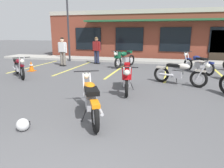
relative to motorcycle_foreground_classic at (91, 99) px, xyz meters
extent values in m
plane|color=#515154|center=(0.30, 1.47, -0.46)|extent=(80.00, 80.00, 0.00)
cube|color=#A8A59E|center=(0.30, 10.02, -0.39)|extent=(22.00, 1.80, 0.14)
cube|color=brown|center=(0.30, 14.22, 1.32)|extent=(16.41, 5.35, 3.56)
cube|color=#B2AD9E|center=(0.30, 11.52, 2.95)|extent=(16.41, 0.06, 0.30)
cube|color=black|center=(-4.63, 11.51, 0.99)|extent=(2.10, 0.06, 1.70)
cube|color=black|center=(-1.35, 11.51, 0.99)|extent=(2.10, 0.06, 1.70)
cube|color=black|center=(1.94, 11.51, 0.99)|extent=(2.10, 0.06, 1.70)
cube|color=#33281E|center=(4.81, 11.51, 0.59)|extent=(1.10, 0.06, 2.10)
cube|color=#235933|center=(0.30, 11.10, 2.30)|extent=(9.85, 0.90, 0.12)
cube|color=#DBCC4C|center=(-5.97, 6.42, -0.46)|extent=(0.12, 4.80, 0.01)
cube|color=#DBCC4C|center=(-3.47, 6.42, -0.46)|extent=(0.12, 4.80, 0.01)
cube|color=#DBCC4C|center=(-0.96, 6.42, -0.46)|extent=(0.12, 4.80, 0.01)
cube|color=#DBCC4C|center=(1.55, 6.42, -0.46)|extent=(0.12, 4.80, 0.01)
cube|color=#DBCC4C|center=(4.06, 6.42, -0.46)|extent=(0.12, 4.80, 0.01)
torus|color=black|center=(0.34, -0.66, -0.14)|extent=(0.39, 0.61, 0.64)
cylinder|color=#B7B7BC|center=(0.34, -0.66, -0.14)|extent=(0.19, 0.28, 0.29)
torus|color=black|center=(-0.33, 0.62, -0.14)|extent=(0.39, 0.61, 0.64)
cylinder|color=#B7B7BC|center=(-0.33, 0.62, -0.14)|extent=(0.19, 0.28, 0.29)
cylinder|color=silver|center=(-0.45, 0.66, 0.18)|extent=(0.19, 0.31, 0.66)
cylinder|color=silver|center=(-0.29, 0.75, 0.18)|extent=(0.19, 0.31, 0.66)
cylinder|color=black|center=(-0.41, 0.78, 0.50)|extent=(0.60, 0.34, 0.03)
sphere|color=silver|center=(-0.45, 0.85, 0.36)|extent=(0.23, 0.23, 0.17)
cube|color=orange|center=(-0.34, 0.65, 0.16)|extent=(0.29, 0.38, 0.06)
cube|color=#9E9EA3|center=(0.05, -0.09, -0.06)|extent=(0.40, 0.47, 0.28)
cylinder|color=silver|center=(0.34, -0.35, -0.10)|extent=(0.32, 0.52, 0.07)
cylinder|color=black|center=(-0.05, 0.09, 0.18)|extent=(0.49, 0.86, 0.26)
ellipsoid|color=orange|center=(-0.06, 0.10, 0.26)|extent=(0.45, 0.55, 0.22)
cube|color=black|center=(0.11, -0.22, 0.26)|extent=(0.49, 0.59, 0.10)
cube|color=orange|center=(0.35, -0.68, 0.14)|extent=(0.31, 0.39, 0.08)
cylinder|color=black|center=(-0.08, -0.24, -0.32)|extent=(0.13, 0.08, 0.29)
torus|color=black|center=(-0.56, 8.24, -0.14)|extent=(0.31, 0.64, 0.64)
cylinder|color=#B7B7BC|center=(-0.56, 8.24, -0.14)|extent=(0.16, 0.29, 0.29)
torus|color=black|center=(-1.06, 6.89, -0.14)|extent=(0.31, 0.64, 0.64)
cylinder|color=#B7B7BC|center=(-1.06, 6.89, -0.14)|extent=(0.16, 0.29, 0.29)
cylinder|color=silver|center=(-1.01, 6.77, 0.18)|extent=(0.15, 0.32, 0.66)
cylinder|color=silver|center=(-1.18, 6.83, 0.18)|extent=(0.15, 0.32, 0.66)
cylinder|color=black|center=(-1.12, 6.72, 0.50)|extent=(0.63, 0.26, 0.03)
sphere|color=silver|center=(-1.15, 6.65, 0.36)|extent=(0.22, 0.22, 0.17)
cube|color=#0F4C2D|center=(-1.07, 6.85, 0.16)|extent=(0.26, 0.39, 0.06)
cube|color=#9E9EA3|center=(-0.78, 7.64, -0.06)|extent=(0.36, 0.46, 0.28)
cylinder|color=silver|center=(-0.79, 8.04, -0.10)|extent=(0.26, 0.54, 0.07)
cylinder|color=black|center=(-0.85, 7.46, 0.18)|extent=(0.38, 0.90, 0.26)
ellipsoid|color=#0F4C2D|center=(-0.87, 7.42, 0.30)|extent=(0.46, 0.59, 0.26)
cube|color=#0F4C2D|center=(-1.08, 6.85, 0.30)|extent=(0.35, 0.32, 0.36)
cube|color=black|center=(-0.75, 7.74, 0.32)|extent=(0.36, 0.46, 0.10)
cube|color=#0F4C2D|center=(-0.65, 8.02, 0.36)|extent=(0.30, 0.37, 0.16)
cylinder|color=black|center=(-0.59, 7.65, -0.32)|extent=(0.13, 0.07, 0.29)
torus|color=black|center=(-5.32, 4.00, -0.14)|extent=(0.54, 0.50, 0.64)
cylinder|color=#B7B7BC|center=(-5.32, 4.00, -0.14)|extent=(0.25, 0.24, 0.29)
torus|color=black|center=(-4.25, 3.04, -0.14)|extent=(0.54, 0.50, 0.64)
cylinder|color=#B7B7BC|center=(-4.25, 3.04, -0.14)|extent=(0.25, 0.24, 0.29)
cylinder|color=silver|center=(-4.11, 3.04, 0.18)|extent=(0.27, 0.25, 0.66)
cylinder|color=silver|center=(-4.23, 2.90, 0.18)|extent=(0.27, 0.25, 0.66)
cylinder|color=black|center=(-4.11, 2.92, 0.50)|extent=(0.47, 0.51, 0.03)
sphere|color=silver|center=(-4.06, 2.86, 0.36)|extent=(0.24, 0.24, 0.17)
cube|color=maroon|center=(-4.22, 3.01, 0.16)|extent=(0.36, 0.35, 0.06)
cube|color=#9E9EA3|center=(-4.84, 3.57, -0.06)|extent=(0.46, 0.45, 0.28)
cylinder|color=silver|center=(-5.21, 3.72, -0.10)|extent=(0.45, 0.42, 0.07)
cylinder|color=black|center=(-4.69, 3.44, 0.18)|extent=(0.74, 0.68, 0.26)
ellipsoid|color=maroon|center=(-4.68, 3.43, 0.26)|extent=(0.53, 0.51, 0.22)
cube|color=black|center=(-4.95, 3.67, 0.26)|extent=(0.57, 0.56, 0.10)
cube|color=maroon|center=(-5.33, 4.02, 0.14)|extent=(0.37, 0.36, 0.08)
cylinder|color=black|center=(-4.77, 3.75, -0.32)|extent=(0.11, 0.12, 0.29)
torus|color=black|center=(1.40, 4.18, -0.14)|extent=(0.63, 0.33, 0.64)
cylinder|color=#B7B7BC|center=(1.40, 4.18, -0.14)|extent=(0.29, 0.16, 0.29)
torus|color=black|center=(2.74, 3.65, -0.14)|extent=(0.63, 0.33, 0.64)
cylinder|color=#B7B7BC|center=(2.74, 3.65, -0.14)|extent=(0.29, 0.16, 0.29)
cylinder|color=silver|center=(2.87, 3.70, 0.18)|extent=(0.32, 0.16, 0.66)
cylinder|color=silver|center=(2.80, 3.53, 0.18)|extent=(0.32, 0.16, 0.66)
cylinder|color=black|center=(2.91, 3.58, 0.50)|extent=(0.27, 0.63, 0.03)
sphere|color=silver|center=(2.98, 3.55, 0.36)|extent=(0.22, 0.22, 0.17)
cube|color=beige|center=(2.78, 3.64, 0.16)|extent=(0.39, 0.26, 0.06)
cube|color=#9E9EA3|center=(2.00, 3.95, -0.06)|extent=(0.46, 0.37, 0.28)
cylinder|color=silver|center=(1.60, 3.95, -0.10)|extent=(0.54, 0.27, 0.07)
cylinder|color=black|center=(2.18, 3.87, 0.18)|extent=(0.90, 0.40, 0.26)
ellipsoid|color=beige|center=(2.20, 3.87, 0.26)|extent=(0.54, 0.42, 0.22)
cube|color=black|center=(1.87, 4.00, 0.26)|extent=(0.59, 0.45, 0.10)
cube|color=beige|center=(1.38, 4.19, 0.14)|extent=(0.39, 0.28, 0.08)
cylinder|color=black|center=(2.00, 4.14, -0.32)|extent=(0.07, 0.13, 0.29)
torus|color=black|center=(0.19, 3.24, -0.14)|extent=(0.22, 0.65, 0.64)
cylinder|color=#B7B7BC|center=(0.19, 3.24, -0.14)|extent=(0.11, 0.29, 0.29)
torus|color=black|center=(0.47, 1.83, -0.14)|extent=(0.22, 0.65, 0.64)
cylinder|color=#B7B7BC|center=(0.47, 1.83, -0.14)|extent=(0.11, 0.29, 0.29)
cylinder|color=silver|center=(0.58, 1.75, 0.18)|extent=(0.11, 0.33, 0.66)
cylinder|color=silver|center=(0.40, 1.71, 0.18)|extent=(0.11, 0.33, 0.66)
cylinder|color=black|center=(0.50, 1.65, 0.50)|extent=(0.65, 0.16, 0.03)
sphere|color=silver|center=(0.52, 1.57, 0.36)|extent=(0.20, 0.20, 0.17)
cube|color=#B70F14|center=(0.48, 1.79, 0.16)|extent=(0.21, 0.38, 0.06)
cube|color=#9E9EA3|center=(0.31, 2.61, -0.06)|extent=(0.31, 0.44, 0.28)
cylinder|color=silver|center=(0.10, 2.95, -0.10)|extent=(0.18, 0.55, 0.07)
cylinder|color=black|center=(0.35, 2.42, 0.18)|extent=(0.24, 0.94, 0.26)
ellipsoid|color=#B70F14|center=(0.36, 2.38, 0.30)|extent=(0.40, 0.57, 0.26)
cube|color=#B70F14|center=(0.48, 1.78, 0.30)|extent=(0.32, 0.29, 0.36)
cube|color=black|center=(0.29, 2.71, 0.32)|extent=(0.31, 0.44, 0.10)
cube|color=#B70F14|center=(0.23, 3.01, 0.36)|extent=(0.26, 0.35, 0.16)
cylinder|color=black|center=(0.48, 2.72, -0.32)|extent=(0.14, 0.05, 0.29)
torus|color=black|center=(3.46, 6.11, -0.14)|extent=(0.45, 0.58, 0.64)
cylinder|color=#B7B7BC|center=(3.46, 6.11, -0.14)|extent=(0.22, 0.27, 0.29)
torus|color=black|center=(2.62, 7.28, -0.14)|extent=(0.45, 0.58, 0.64)
cylinder|color=#B7B7BC|center=(2.62, 7.28, -0.14)|extent=(0.22, 0.27, 0.29)
cylinder|color=silver|center=(2.49, 7.31, 0.18)|extent=(0.22, 0.29, 0.66)
cylinder|color=silver|center=(2.64, 7.42, 0.18)|extent=(0.22, 0.29, 0.66)
cylinder|color=black|center=(2.52, 7.43, 0.50)|extent=(0.56, 0.41, 0.03)
sphere|color=silver|center=(2.47, 7.50, 0.36)|extent=(0.24, 0.24, 0.17)
cube|color=navy|center=(2.60, 7.32, 0.16)|extent=(0.32, 0.37, 0.06)
cube|color=#9E9EA3|center=(3.09, 6.63, -0.06)|extent=(0.43, 0.46, 0.28)
cylinder|color=silver|center=(3.42, 6.41, -0.10)|extent=(0.38, 0.49, 0.07)
cylinder|color=black|center=(2.97, 6.80, 0.18)|extent=(0.60, 0.80, 0.26)
ellipsoid|color=navy|center=(2.96, 6.81, 0.26)|extent=(0.49, 0.54, 0.22)
cube|color=black|center=(3.17, 6.52, 0.26)|extent=(0.53, 0.59, 0.10)
cube|color=navy|center=(3.47, 6.10, 0.14)|extent=(0.34, 0.39, 0.08)
cylinder|color=black|center=(2.98, 6.47, -0.32)|extent=(0.12, 0.10, 0.29)
cube|color=black|center=(-4.32, 6.83, -0.42)|extent=(0.13, 0.25, 0.08)
cube|color=black|center=(-4.52, 6.86, -0.42)|extent=(0.13, 0.25, 0.08)
cylinder|color=slate|center=(-4.31, 6.87, 0.00)|extent=(0.17, 0.17, 0.80)
cylinder|color=slate|center=(-4.51, 6.90, 0.00)|extent=(0.17, 0.17, 0.80)
cube|color=silver|center=(-4.41, 6.88, 0.66)|extent=(0.41, 0.27, 0.56)
cylinder|color=silver|center=(-4.16, 6.85, 0.62)|extent=(0.11, 0.11, 0.58)
cylinder|color=silver|center=(-4.66, 6.92, 0.62)|extent=(0.11, 0.11, 0.58)
sphere|color=beige|center=(-4.41, 6.88, 1.06)|extent=(0.25, 0.25, 0.22)
sphere|color=black|center=(-4.41, 6.89, 1.11)|extent=(0.24, 0.24, 0.21)
cube|color=black|center=(-2.85, 8.27, -0.42)|extent=(0.17, 0.26, 0.08)
cube|color=black|center=(-2.66, 8.21, -0.42)|extent=(0.17, 0.26, 0.08)
cylinder|color=#232842|center=(-2.86, 8.23, 0.00)|extent=(0.19, 0.19, 0.80)
cylinder|color=#232842|center=(-2.67, 8.17, 0.00)|extent=(0.19, 0.19, 0.80)
cube|color=maroon|center=(-2.77, 8.20, 0.66)|extent=(0.43, 0.33, 0.56)
cylinder|color=maroon|center=(-3.01, 8.28, 0.62)|extent=(0.13, 0.13, 0.58)
cylinder|color=maroon|center=(-2.53, 8.12, 0.62)|extent=(0.13, 0.13, 0.58)
sphere|color=#A07556|center=(-2.77, 8.20, 1.06)|extent=(0.28, 0.28, 0.22)
sphere|color=brown|center=(-2.77, 8.19, 1.11)|extent=(0.26, 0.26, 0.21)
sphere|color=silver|center=(-1.10, -1.00, -0.33)|extent=(0.26, 0.26, 0.26)
cube|color=black|center=(-1.10, -0.90, -0.34)|extent=(0.18, 0.03, 0.09)
cube|color=orange|center=(-5.17, 4.91, -0.45)|extent=(0.34, 0.34, 0.03)
cone|color=orange|center=(-5.17, 4.91, -0.18)|extent=(0.26, 0.26, 0.50)
cylinder|color=white|center=(-5.17, 4.91, -0.14)|extent=(0.19, 0.19, 0.06)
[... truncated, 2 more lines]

